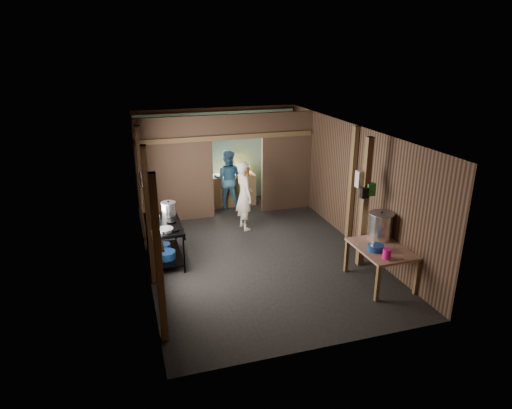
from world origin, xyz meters
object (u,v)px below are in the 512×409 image
object	(u,v)px
stock_pot	(381,226)
yellow_tub	(242,170)
prep_table	(380,265)
pink_bucket	(387,254)
gas_range	(164,242)
stove_pot_large	(169,209)
cook	(244,195)

from	to	relation	value
stock_pot	yellow_tub	world-z (taller)	stock_pot
stock_pot	prep_table	bearing A→B (deg)	-115.35
stock_pot	pink_bucket	distance (m)	0.86
stock_pot	yellow_tub	bearing A→B (deg)	107.23
pink_bucket	yellow_tub	xyz separation A→B (m)	(-1.09, 5.40, 0.17)
gas_range	stove_pot_large	bearing A→B (deg)	67.41
yellow_tub	cook	size ratio (longest dim) A/B	0.24
prep_table	pink_bucket	bearing A→B (deg)	-112.15
stove_pot_large	pink_bucket	bearing A→B (deg)	-40.41
pink_bucket	yellow_tub	world-z (taller)	yellow_tub
prep_table	pink_bucket	world-z (taller)	pink_bucket
stove_pot_large	cook	distance (m)	2.01
pink_bucket	cook	distance (m)	3.95
prep_table	pink_bucket	xyz separation A→B (m)	(-0.16, -0.40, 0.44)
stock_pot	pink_bucket	bearing A→B (deg)	-113.73
pink_bucket	cook	size ratio (longest dim) A/B	0.10
cook	pink_bucket	bearing A→B (deg)	-164.73
stove_pot_large	stock_pot	size ratio (longest dim) A/B	0.58
gas_range	yellow_tub	bearing A→B (deg)	50.10
gas_range	prep_table	world-z (taller)	gas_range
gas_range	stove_pot_large	size ratio (longest dim) A/B	4.50
prep_table	pink_bucket	distance (m)	0.61
gas_range	pink_bucket	xyz separation A→B (m)	(3.55, -2.47, 0.38)
yellow_tub	cook	xyz separation A→B (m)	(-0.43, -1.75, -0.13)
gas_range	yellow_tub	size ratio (longest dim) A/B	3.52
stock_pot	cook	distance (m)	3.43
gas_range	prep_table	bearing A→B (deg)	-29.17
prep_table	cook	xyz separation A→B (m)	(-1.69, 3.25, 0.48)
stock_pot	pink_bucket	size ratio (longest dim) A/B	3.11
gas_range	prep_table	xyz separation A→B (m)	(3.71, -2.07, -0.06)
stock_pot	yellow_tub	distance (m)	4.85
gas_range	prep_table	distance (m)	4.25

